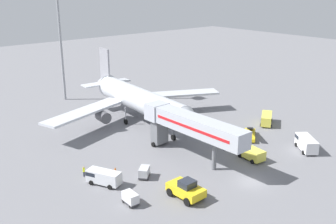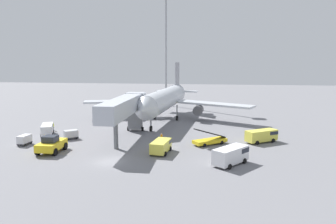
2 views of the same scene
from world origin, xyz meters
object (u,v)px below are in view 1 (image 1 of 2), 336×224
(ground_crew_worker_foreground, at_px, (224,145))
(apron_light_mast, at_px, (58,5))
(service_van_outer_left, at_px, (103,177))
(service_van_mid_left, at_px, (267,118))
(pushback_tug, at_px, (186,189))
(ground_crew_worker_midground, at_px, (84,171))
(belt_loader_truck, at_px, (250,134))
(baggage_cart_outer_right, at_px, (130,198))
(service_van_mid_center, at_px, (251,153))
(service_van_rear_left, at_px, (306,143))
(airplane_at_gate, at_px, (138,99))
(baggage_cart_near_left, at_px, (144,172))
(safety_cone_alpha, at_px, (115,169))
(jet_bridge, at_px, (187,125))

(ground_crew_worker_foreground, xyz_separation_m, apron_light_mast, (-6.25, 45.54, 21.05))
(service_van_outer_left, xyz_separation_m, service_van_mid_left, (37.99, 0.48, 0.03))
(pushback_tug, xyz_separation_m, ground_crew_worker_midground, (-7.29, 13.93, -0.35))
(belt_loader_truck, distance_m, ground_crew_worker_midground, 30.94)
(baggage_cart_outer_right, bearing_deg, service_van_mid_center, -2.95)
(service_van_rear_left, distance_m, apron_light_mast, 60.48)
(airplane_at_gate, height_order, service_van_rear_left, airplane_at_gate)
(airplane_at_gate, xyz_separation_m, ground_crew_worker_midground, (-19.95, -13.94, -4.01))
(service_van_mid_left, relative_size, ground_crew_worker_midground, 3.52)
(service_van_mid_left, height_order, baggage_cart_near_left, service_van_mid_left)
(pushback_tug, distance_m, service_van_outer_left, 11.98)
(pushback_tug, xyz_separation_m, service_van_rear_left, (25.96, -1.58, 0.09))
(service_van_rear_left, distance_m, ground_crew_worker_midground, 36.69)
(ground_crew_worker_midground, bearing_deg, baggage_cart_near_left, -42.25)
(service_van_mid_left, xyz_separation_m, ground_crew_worker_midground, (-38.92, 3.30, -0.34))
(service_van_mid_center, xyz_separation_m, baggage_cart_near_left, (-16.82, 5.83, -0.20))
(baggage_cart_outer_right, relative_size, ground_crew_worker_foreground, 1.31)
(pushback_tug, xyz_separation_m, service_van_mid_center, (16.04, 2.19, -0.14))
(baggage_cart_outer_right, distance_m, ground_crew_worker_midground, 10.61)
(service_van_mid_center, xyz_separation_m, safety_cone_alpha, (-19.02, 10.11, -0.68))
(service_van_rear_left, xyz_separation_m, baggage_cart_outer_right, (-32.46, 4.93, -0.42))
(service_van_rear_left, distance_m, ground_crew_worker_foreground, 13.79)
(service_van_mid_center, height_order, ground_crew_worker_foreground, service_van_mid_center)
(airplane_at_gate, relative_size, ground_crew_worker_foreground, 22.34)
(airplane_at_gate, xyz_separation_m, service_van_rear_left, (13.30, -29.45, -3.57))
(service_van_mid_center, relative_size, baggage_cart_outer_right, 2.02)
(service_van_mid_center, bearing_deg, pushback_tug, -172.21)
(jet_bridge, distance_m, service_van_mid_center, 11.11)
(baggage_cart_outer_right, height_order, ground_crew_worker_foreground, ground_crew_worker_foreground)
(belt_loader_truck, height_order, service_van_rear_left, belt_loader_truck)
(jet_bridge, distance_m, ground_crew_worker_foreground, 8.30)
(belt_loader_truck, bearing_deg, jet_bridge, 174.92)
(jet_bridge, xyz_separation_m, service_van_outer_left, (-15.08, 0.93, -4.42))
(service_van_outer_left, height_order, safety_cone_alpha, service_van_outer_left)
(jet_bridge, distance_m, service_van_rear_left, 20.80)
(baggage_cart_outer_right, height_order, ground_crew_worker_midground, ground_crew_worker_midground)
(pushback_tug, relative_size, ground_crew_worker_foreground, 2.84)
(airplane_at_gate, xyz_separation_m, ground_crew_worker_foreground, (2.61, -20.75, -3.92))
(ground_crew_worker_midground, bearing_deg, service_van_mid_left, -4.85)
(belt_loader_truck, xyz_separation_m, ground_crew_worker_foreground, (-7.80, -0.83, 0.20))
(airplane_at_gate, height_order, ground_crew_worker_foreground, airplane_at_gate)
(airplane_at_gate, relative_size, jet_bridge, 1.96)
(baggage_cart_outer_right, bearing_deg, ground_crew_worker_midground, 94.25)
(baggage_cart_near_left, relative_size, safety_cone_alpha, 3.31)
(service_van_mid_left, xyz_separation_m, apron_light_mast, (-22.62, 42.03, 20.81))
(baggage_cart_outer_right, bearing_deg, belt_loader_truck, 8.83)
(ground_crew_worker_foreground, height_order, safety_cone_alpha, ground_crew_worker_foreground)
(ground_crew_worker_midground, xyz_separation_m, safety_cone_alpha, (4.30, -1.63, -0.47))
(ground_crew_worker_midground, bearing_deg, ground_crew_worker_foreground, -16.80)
(baggage_cart_outer_right, bearing_deg, safety_cone_alpha, 68.59)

